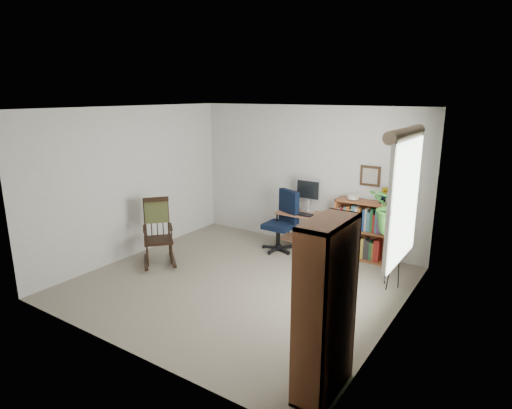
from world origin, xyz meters
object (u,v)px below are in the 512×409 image
Objects in this scene: office_chair at (279,221)px; rocking_chair at (158,231)px; tall_bookshelf at (325,309)px; low_bookshelf at (363,230)px; desk at (304,231)px.

office_chair is 1.98m from rocking_chair.
office_chair is 3.54m from tall_bookshelf.
office_chair is 1.09× the size of low_bookshelf.
office_chair is 1.00× the size of rocking_chair.
rocking_chair is at bearing 158.90° from tall_bookshelf.
tall_bookshelf reaches higher than office_chair.
rocking_chair is at bearing -143.19° from low_bookshelf.
rocking_chair is 3.65m from tall_bookshelf.
tall_bookshelf is (0.81, -3.25, 0.32)m from low_bookshelf.
tall_bookshelf is (3.40, -1.31, 0.28)m from rocking_chair.
low_bookshelf is at bearing 6.87° from desk.
tall_bookshelf is (2.12, -2.82, 0.28)m from office_chair.
low_bookshelf is at bearing -11.69° from rocking_chair.
office_chair is at bearing -135.99° from desk.
low_bookshelf is (1.31, 0.42, -0.04)m from office_chair.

